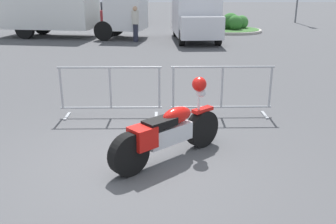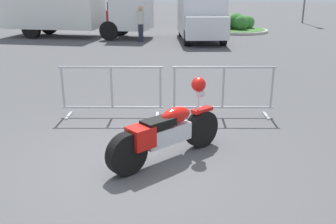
% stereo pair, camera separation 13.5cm
% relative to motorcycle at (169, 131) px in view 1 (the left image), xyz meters
% --- Properties ---
extents(ground_plane, '(120.00, 120.00, 0.00)m').
position_rel_motorcycle_xyz_m(ground_plane, '(-0.54, -0.22, -0.47)').
color(ground_plane, '#4C4C4F').
extents(motorcycle, '(1.75, 1.55, 1.23)m').
position_rel_motorcycle_xyz_m(motorcycle, '(0.00, 0.00, 0.00)').
color(motorcycle, black).
rests_on(motorcycle, ground).
extents(crowd_barrier_near, '(2.11, 0.45, 1.07)m').
position_rel_motorcycle_xyz_m(crowd_barrier_near, '(-1.15, 2.04, 0.09)').
color(crowd_barrier_near, '#9EA0A5').
rests_on(crowd_barrier_near, ground).
extents(crowd_barrier_far, '(2.11, 0.45, 1.07)m').
position_rel_motorcycle_xyz_m(crowd_barrier_far, '(1.15, 2.04, 0.09)').
color(crowd_barrier_far, '#9EA0A5').
rests_on(crowd_barrier_far, ground).
extents(box_truck, '(7.97, 3.56, 2.98)m').
position_rel_motorcycle_xyz_m(box_truck, '(-5.18, 14.96, 1.17)').
color(box_truck, white).
rests_on(box_truck, ground).
extents(delivery_van, '(2.18, 5.08, 2.31)m').
position_rel_motorcycle_xyz_m(delivery_van, '(1.63, 13.71, 0.77)').
color(delivery_van, silver).
rests_on(delivery_van, ground).
extents(parked_car_green, '(1.74, 4.18, 1.41)m').
position_rel_motorcycle_xyz_m(parked_car_green, '(-9.67, 22.85, 0.25)').
color(parked_car_green, '#236B38').
rests_on(parked_car_green, ground).
extents(parked_car_silver, '(1.77, 4.24, 1.43)m').
position_rel_motorcycle_xyz_m(parked_car_silver, '(-6.54, 22.49, 0.26)').
color(parked_car_silver, '#B7BABF').
rests_on(parked_car_silver, ground).
extents(parked_car_maroon, '(1.89, 4.54, 1.53)m').
position_rel_motorcycle_xyz_m(parked_car_maroon, '(-3.42, 22.93, 0.31)').
color(parked_car_maroon, maroon).
rests_on(parked_car_maroon, ground).
extents(pedestrian, '(0.44, 0.44, 1.69)m').
position_rel_motorcycle_xyz_m(pedestrian, '(-1.31, 13.14, 0.45)').
color(pedestrian, '#262838').
rests_on(pedestrian, ground).
extents(planter_island, '(3.70, 3.70, 1.18)m').
position_rel_motorcycle_xyz_m(planter_island, '(3.97, 17.36, -0.08)').
color(planter_island, '#ADA89E').
rests_on(planter_island, ground).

